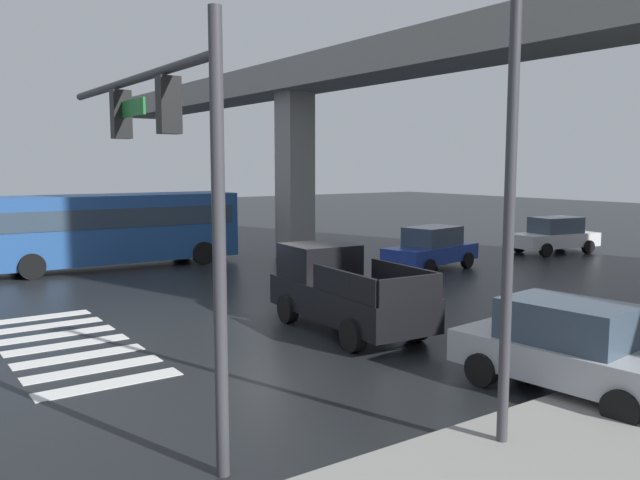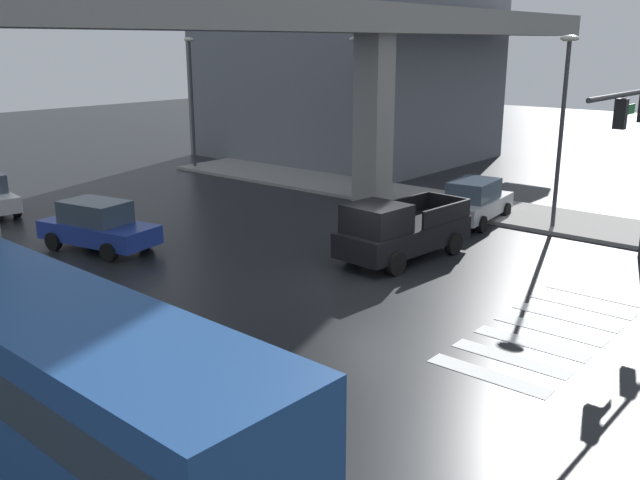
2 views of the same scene
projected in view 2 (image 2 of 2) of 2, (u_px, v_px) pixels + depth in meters
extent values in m
plane|color=black|center=(368.00, 282.00, 21.23)|extent=(120.00, 120.00, 0.00)
cube|color=silver|center=(489.00, 375.00, 15.29)|extent=(0.55, 2.80, 0.01)
cube|color=silver|center=(511.00, 359.00, 16.10)|extent=(0.55, 2.80, 0.01)
cube|color=silver|center=(531.00, 343.00, 16.91)|extent=(0.55, 2.80, 0.01)
cube|color=silver|center=(550.00, 330.00, 17.72)|extent=(0.55, 2.80, 0.01)
cube|color=silver|center=(566.00, 317.00, 18.52)|extent=(0.55, 2.80, 0.01)
cube|color=silver|center=(582.00, 305.00, 19.33)|extent=(0.55, 2.80, 0.01)
cube|color=silver|center=(596.00, 295.00, 20.14)|extent=(0.55, 2.80, 0.01)
cube|color=gray|center=(216.00, 12.00, 23.02)|extent=(57.54, 2.46, 1.20)
cube|color=gray|center=(373.00, 121.00, 30.73)|extent=(1.30, 1.30, 7.35)
cube|color=gray|center=(479.00, 208.00, 30.35)|extent=(4.00, 36.00, 0.15)
cube|color=black|center=(404.00, 236.00, 23.36)|extent=(5.23, 2.28, 0.80)
cube|color=black|center=(377.00, 219.00, 22.13)|extent=(1.83, 1.87, 0.90)
cube|color=#3F5160|center=(367.00, 221.00, 21.81)|extent=(0.23, 1.67, 0.77)
cube|color=black|center=(447.00, 214.00, 23.37)|extent=(2.65, 0.30, 0.60)
cube|color=black|center=(405.00, 206.00, 24.54)|extent=(2.65, 0.30, 0.60)
cube|color=black|center=(448.00, 203.00, 24.88)|extent=(0.23, 1.75, 0.60)
cylinder|color=black|center=(395.00, 263.00, 21.77)|extent=(0.78, 0.34, 0.76)
cylinder|color=black|center=(352.00, 252.00, 22.99)|extent=(0.78, 0.34, 0.76)
cylinder|color=black|center=(453.00, 243.00, 23.94)|extent=(0.78, 0.34, 0.76)
cylinder|color=black|center=(411.00, 234.00, 25.16)|extent=(0.78, 0.34, 0.76)
cube|color=#234C8C|center=(50.00, 375.00, 11.74)|extent=(2.81, 10.87, 2.70)
cube|color=#2D3D4C|center=(47.00, 349.00, 11.61)|extent=(2.84, 10.33, 0.76)
cylinder|color=black|center=(22.00, 351.00, 15.36)|extent=(0.38, 0.97, 0.96)
cylinder|color=black|center=(225.00, 473.00, 11.03)|extent=(0.38, 0.97, 0.96)
cube|color=#A8AAAF|center=(474.00, 206.00, 28.15)|extent=(4.47, 2.22, 0.64)
cube|color=#384756|center=(474.00, 190.00, 27.88)|extent=(2.39, 1.73, 0.76)
cylinder|color=black|center=(466.00, 205.00, 29.77)|extent=(0.66, 0.31, 0.64)
cylinder|color=black|center=(506.00, 211.00, 28.84)|extent=(0.66, 0.31, 0.64)
cylinder|color=black|center=(440.00, 218.00, 27.64)|extent=(0.66, 0.31, 0.64)
cylinder|color=black|center=(481.00, 224.00, 26.71)|extent=(0.66, 0.31, 0.64)
cube|color=#1E3899|center=(99.00, 232.00, 24.41)|extent=(2.50, 4.55, 0.64)
cube|color=#384756|center=(95.00, 212.00, 24.26)|extent=(1.87, 2.47, 0.76)
cylinder|color=black|center=(146.00, 240.00, 24.58)|extent=(0.35, 0.67, 0.64)
cylinder|color=black|center=(109.00, 252.00, 23.14)|extent=(0.35, 0.67, 0.64)
cylinder|color=black|center=(92.00, 230.00, 25.85)|extent=(0.35, 0.67, 0.64)
cylinder|color=black|center=(54.00, 241.00, 24.41)|extent=(0.35, 0.67, 0.64)
cylinder|color=black|center=(16.00, 209.00, 29.07)|extent=(0.34, 0.67, 0.64)
cylinder|color=#38383D|center=(630.00, 94.00, 19.74)|extent=(6.40, 0.14, 0.14)
cube|color=black|center=(621.00, 114.00, 19.44)|extent=(0.24, 0.32, 0.84)
sphere|color=red|center=(622.00, 104.00, 19.36)|extent=(0.17, 0.17, 0.17)
cube|color=#19722D|center=(628.00, 110.00, 19.88)|extent=(1.10, 0.04, 0.28)
cylinder|color=#38383D|center=(560.00, 139.00, 26.19)|extent=(0.16, 0.16, 7.00)
ellipsoid|color=beige|center=(570.00, 38.00, 25.21)|extent=(0.44, 0.70, 0.24)
cylinder|color=#38383D|center=(355.00, 121.00, 32.17)|extent=(0.16, 0.16, 7.00)
ellipsoid|color=beige|center=(356.00, 39.00, 31.19)|extent=(0.44, 0.70, 0.24)
cylinder|color=#38383D|center=(192.00, 107.00, 39.30)|extent=(0.16, 0.16, 7.00)
ellipsoid|color=beige|center=(189.00, 39.00, 38.31)|extent=(0.44, 0.70, 0.24)
cylinder|color=red|center=(468.00, 210.00, 28.87)|extent=(0.24, 0.24, 0.70)
sphere|color=red|center=(469.00, 200.00, 28.77)|extent=(0.22, 0.22, 0.22)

